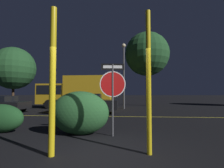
% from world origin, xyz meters
% --- Properties ---
extents(ground_plane, '(260.00, 260.00, 0.00)m').
position_xyz_m(ground_plane, '(0.00, 0.00, 0.00)').
color(ground_plane, black).
extents(road_center_stripe, '(41.29, 0.12, 0.01)m').
position_xyz_m(road_center_stripe, '(0.00, 6.80, 0.00)').
color(road_center_stripe, gold).
rests_on(road_center_stripe, ground_plane).
extents(stop_sign, '(0.87, 0.12, 2.43)m').
position_xyz_m(stop_sign, '(0.15, 1.89, 1.71)').
color(stop_sign, '#4C4C51').
rests_on(stop_sign, ground_plane).
extents(yellow_pole_left, '(0.14, 0.14, 3.45)m').
position_xyz_m(yellow_pole_left, '(-1.10, -0.07, 1.73)').
color(yellow_pole_left, yellow).
rests_on(yellow_pole_left, ground_plane).
extents(yellow_pole_right, '(0.11, 0.11, 3.44)m').
position_xyz_m(yellow_pole_right, '(1.14, 0.22, 1.72)').
color(yellow_pole_right, yellow).
rests_on(yellow_pole_right, ground_plane).
extents(hedge_bush_1, '(1.74, 0.81, 1.03)m').
position_xyz_m(hedge_bush_1, '(-3.98, 2.10, 0.51)').
color(hedge_bush_1, '#1E4C23').
rests_on(hedge_bush_1, ground_plane).
extents(hedge_bush_2, '(2.04, 1.14, 1.50)m').
position_xyz_m(hedge_bush_2, '(-1.00, 2.02, 0.75)').
color(hedge_bush_2, '#285B2D').
rests_on(hedge_bush_2, ground_plane).
extents(passing_car_1, '(4.04, 1.97, 1.22)m').
position_xyz_m(passing_car_1, '(-8.61, 8.23, 0.63)').
color(passing_car_1, black).
rests_on(passing_car_1, ground_plane).
extents(passing_car_2, '(4.72, 1.93, 1.39)m').
position_xyz_m(passing_car_2, '(-2.26, 8.28, 0.71)').
color(passing_car_2, black).
rests_on(passing_car_2, ground_plane).
extents(delivery_truck, '(7.14, 2.75, 3.06)m').
position_xyz_m(delivery_truck, '(-4.29, 12.79, 1.62)').
color(delivery_truck, gold).
rests_on(delivery_truck, ground_plane).
extents(street_lamp, '(0.37, 0.37, 6.06)m').
position_xyz_m(street_lamp, '(0.42, 12.11, 3.64)').
color(street_lamp, '#4C4C51').
rests_on(street_lamp, ground_plane).
extents(tree_1, '(5.58, 5.58, 7.54)m').
position_xyz_m(tree_1, '(-14.26, 17.97, 4.74)').
color(tree_1, '#422D1E').
rests_on(tree_1, ground_plane).
extents(tree_2, '(5.11, 5.11, 8.56)m').
position_xyz_m(tree_2, '(3.07, 16.43, 5.99)').
color(tree_2, '#422D1E').
rests_on(tree_2, ground_plane).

